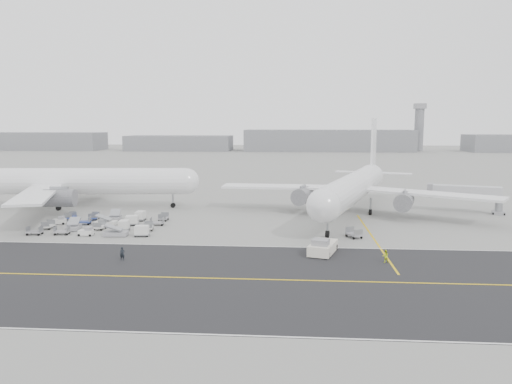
# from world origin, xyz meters

# --- Properties ---
(ground) EXTENTS (700.00, 700.00, 0.00)m
(ground) POSITION_xyz_m (0.00, 0.00, 0.00)
(ground) COLOR gray
(ground) RESTS_ON ground
(taxiway) EXTENTS (220.00, 59.00, 0.03)m
(taxiway) POSITION_xyz_m (5.02, -17.98, 0.01)
(taxiway) COLOR #252628
(taxiway) RESTS_ON ground
(horizon_buildings) EXTENTS (520.00, 28.00, 28.00)m
(horizon_buildings) POSITION_xyz_m (30.00, 260.00, 0.00)
(horizon_buildings) COLOR gray
(horizon_buildings) RESTS_ON ground
(control_tower) EXTENTS (7.00, 7.00, 31.25)m
(control_tower) POSITION_xyz_m (100.00, 265.00, 16.25)
(control_tower) COLOR gray
(control_tower) RESTS_ON ground
(airliner_a) EXTENTS (58.57, 57.74, 20.20)m
(airliner_a) POSITION_xyz_m (-32.25, 29.11, 5.82)
(airliner_a) COLOR white
(airliner_a) RESTS_ON ground
(airliner_b) EXTENTS (53.86, 54.95, 19.55)m
(airliner_b) POSITION_xyz_m (29.35, 25.98, 5.63)
(airliner_b) COLOR white
(airliner_b) RESTS_ON ground
(pushback_tug) EXTENTS (4.69, 8.41, 2.38)m
(pushback_tug) POSITION_xyz_m (21.30, -5.69, 0.98)
(pushback_tug) COLOR silver
(pushback_tug) RESTS_ON ground
(jet_bridge) EXTENTS (15.19, 7.10, 5.71)m
(jet_bridge) POSITION_xyz_m (52.50, 29.92, 3.98)
(jet_bridge) COLOR gray
(jet_bridge) RESTS_ON ground
(gse_cluster) EXTENTS (27.17, 22.41, 1.87)m
(gse_cluster) POSITION_xyz_m (-16.47, 9.63, 0.00)
(gse_cluster) COLOR gray
(gse_cluster) RESTS_ON ground
(stray_dolly) EXTENTS (2.68, 3.13, 1.65)m
(stray_dolly) POSITION_xyz_m (26.92, 4.75, 0.00)
(stray_dolly) COLOR silver
(stray_dolly) RESTS_ON ground
(ground_crew_a) EXTENTS (0.72, 0.51, 1.86)m
(ground_crew_a) POSITION_xyz_m (-5.70, -11.19, 0.93)
(ground_crew_a) COLOR black
(ground_crew_a) RESTS_ON ground
(ground_crew_b) EXTENTS (0.93, 0.77, 1.74)m
(ground_crew_b) POSITION_xyz_m (29.32, -9.58, 0.87)
(ground_crew_b) COLOR #BFD519
(ground_crew_b) RESTS_ON ground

